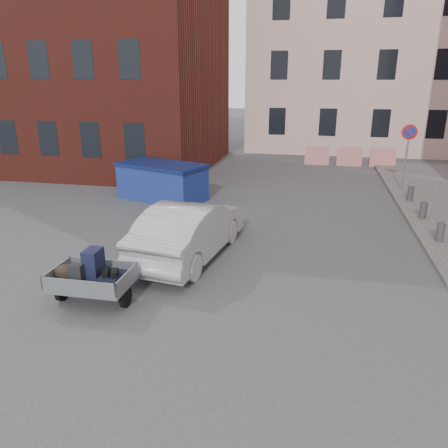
# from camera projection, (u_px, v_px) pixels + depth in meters

# --- Properties ---
(ground) EXTENTS (120.00, 120.00, 0.00)m
(ground) POSITION_uv_depth(u_px,v_px,m) (204.00, 277.00, 10.40)
(ground) COLOR #38383A
(ground) RESTS_ON ground
(building_brick) EXTENTS (12.00, 10.00, 14.00)m
(building_brick) POSITION_uv_depth(u_px,v_px,m) (93.00, 26.00, 21.99)
(building_brick) COLOR #591E16
(building_brick) RESTS_ON ground
(building_pink) EXTENTS (16.00, 8.00, 14.00)m
(building_pink) POSITION_uv_depth(u_px,v_px,m) (382.00, 36.00, 27.40)
(building_pink) COLOR beige
(building_pink) RESTS_ON ground
(far_building) EXTENTS (6.00, 6.00, 8.00)m
(far_building) POSITION_uv_depth(u_px,v_px,m) (22.00, 85.00, 33.44)
(far_building) COLOR maroon
(far_building) RESTS_ON ground
(no_parking_sign) EXTENTS (0.60, 0.09, 2.65)m
(no_parking_sign) POSITION_uv_depth(u_px,v_px,m) (408.00, 144.00, 17.38)
(no_parking_sign) COLOR gray
(no_parking_sign) RESTS_ON sidewalk
(bollards) EXTENTS (0.22, 9.02, 0.55)m
(bollards) POSITION_uv_depth(u_px,v_px,m) (440.00, 232.00, 12.25)
(bollards) COLOR #3A3A3D
(bollards) RESTS_ON sidewalk
(barriers) EXTENTS (4.70, 0.18, 1.00)m
(barriers) POSITION_uv_depth(u_px,v_px,m) (349.00, 157.00, 23.33)
(barriers) COLOR red
(barriers) RESTS_ON ground
(trailer) EXTENTS (1.61, 1.81, 1.20)m
(trailer) POSITION_uv_depth(u_px,v_px,m) (91.00, 277.00, 9.00)
(trailer) COLOR black
(trailer) RESTS_ON ground
(dumpster) EXTENTS (3.75, 2.78, 1.41)m
(dumpster) POSITION_uv_depth(u_px,v_px,m) (162.00, 181.00, 16.85)
(dumpster) COLOR navy
(dumpster) RESTS_ON ground
(silver_car) EXTENTS (2.16, 4.67, 1.48)m
(silver_car) POSITION_uv_depth(u_px,v_px,m) (190.00, 230.00, 11.40)
(silver_car) COLOR #9DA0A4
(silver_car) RESTS_ON ground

